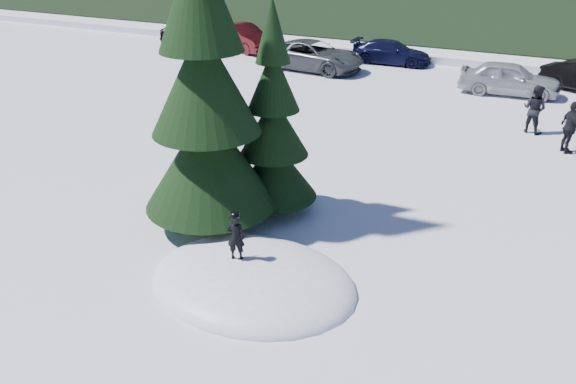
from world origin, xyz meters
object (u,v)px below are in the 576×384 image
at_px(car_2, 313,55).
at_px(car_4, 509,78).
at_px(car_3, 391,52).
at_px(adult_1, 570,128).
at_px(spruce_short, 274,133).
at_px(child_skier, 236,237).
at_px(adult_0, 534,109).
at_px(car_1, 242,37).
at_px(car_0, 190,34).
at_px(spruce_tall, 205,94).

distance_m(car_2, car_4, 9.61).
bearing_deg(car_3, adult_1, -139.95).
xyz_separation_m(spruce_short, car_3, (-2.53, 18.01, -1.49)).
xyz_separation_m(child_skier, adult_0, (4.58, 12.71, -0.12)).
distance_m(child_skier, car_1, 24.01).
xyz_separation_m(adult_0, adult_1, (1.23, -1.64, 0.00)).
height_order(car_0, car_2, car_2).
distance_m(car_0, car_4, 19.74).
bearing_deg(child_skier, car_3, -100.31).
relative_size(adult_1, car_0, 0.47).
distance_m(spruce_short, adult_0, 11.03).
relative_size(adult_0, car_4, 0.41).
height_order(spruce_tall, car_4, spruce_tall).
bearing_deg(child_skier, adult_0, -129.04).
xyz_separation_m(car_0, car_3, (13.00, 0.24, -0.01)).
bearing_deg(adult_0, child_skier, 92.00).
height_order(car_0, car_3, car_0).
distance_m(car_3, car_4, 7.39).
relative_size(adult_0, adult_1, 1.00).
distance_m(spruce_tall, spruce_short, 2.11).
xyz_separation_m(spruce_short, car_0, (-15.52, 17.76, -1.48)).
relative_size(child_skier, car_0, 0.28).
bearing_deg(car_3, child_skier, -173.16).
relative_size(spruce_short, adult_1, 3.10).
distance_m(adult_1, car_4, 7.05).
height_order(adult_1, car_4, adult_1).
distance_m(spruce_short, car_3, 18.25).
bearing_deg(car_3, car_1, 91.45).
xyz_separation_m(spruce_tall, adult_0, (6.38, 10.94, -2.46)).
distance_m(car_0, car_1, 4.04).
bearing_deg(adult_1, car_4, -7.42).
distance_m(car_0, car_2, 10.29).
xyz_separation_m(spruce_tall, spruce_short, (1.00, 1.40, -1.22)).
xyz_separation_m(adult_0, car_1, (-16.87, 7.91, -0.10)).
bearing_deg(spruce_tall, child_skier, -44.47).
bearing_deg(adult_1, spruce_tall, 110.97).
bearing_deg(car_3, car_2, 133.50).
bearing_deg(adult_1, car_1, 32.46).
height_order(spruce_tall, car_1, spruce_tall).
height_order(car_1, car_3, car_1).
height_order(spruce_tall, spruce_short, spruce_tall).
relative_size(spruce_short, car_3, 1.27).
bearing_deg(child_skier, car_1, -78.44).
bearing_deg(adult_1, car_3, 12.40).
relative_size(adult_0, car_3, 0.41).
distance_m(spruce_short, car_4, 15.02).
height_order(adult_0, car_3, adult_0).
xyz_separation_m(adult_1, car_3, (-9.14, 10.10, -0.25)).
bearing_deg(car_2, adult_0, -110.27).
height_order(spruce_tall, adult_0, spruce_tall).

